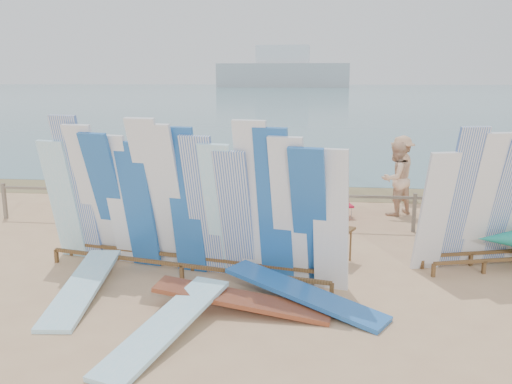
# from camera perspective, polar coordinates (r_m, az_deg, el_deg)

# --- Properties ---
(ground) EXTENTS (160.00, 160.00, 0.00)m
(ground) POSITION_cam_1_polar(r_m,az_deg,el_deg) (10.15, -4.07, -8.13)
(ground) COLOR tan
(ground) RESTS_ON ground
(ocean) EXTENTS (320.00, 240.00, 0.02)m
(ocean) POSITION_cam_1_polar(r_m,az_deg,el_deg) (137.41, 6.27, 10.49)
(ocean) COLOR slate
(ocean) RESTS_ON ground
(wet_sand_strip) EXTENTS (40.00, 2.60, 0.01)m
(wet_sand_strip) POSITION_cam_1_polar(r_m,az_deg,el_deg) (17.02, 0.53, 0.17)
(wet_sand_strip) COLOR olive
(wet_sand_strip) RESTS_ON ground
(distant_ship) EXTENTS (45.00, 8.00, 14.00)m
(distant_ship) POSITION_cam_1_polar(r_m,az_deg,el_deg) (189.87, 2.82, 12.55)
(distant_ship) COLOR #999EA3
(distant_ship) RESTS_ON ocean
(fence) EXTENTS (12.08, 0.08, 0.90)m
(fence) POSITION_cam_1_polar(r_m,az_deg,el_deg) (12.81, -1.57, -0.89)
(fence) COLOR gray
(fence) RESTS_ON ground
(main_surfboard_rack) EXTENTS (5.73, 1.84, 2.84)m
(main_surfboard_rack) POSITION_cam_1_polar(r_m,az_deg,el_deg) (9.59, -7.48, -1.45)
(main_surfboard_rack) COLOR brown
(main_surfboard_rack) RESTS_ON ground
(side_surfboard_rack) EXTENTS (2.41, 1.31, 2.69)m
(side_surfboard_rack) POSITION_cam_1_polar(r_m,az_deg,el_deg) (10.59, 22.72, -1.37)
(side_surfboard_rack) COLOR brown
(side_surfboard_rack) RESTS_ON ground
(vendor_table) EXTENTS (0.97, 0.84, 1.08)m
(vendor_table) POSITION_cam_1_polar(r_m,az_deg,el_deg) (10.54, 7.81, -5.38)
(vendor_table) COLOR brown
(vendor_table) RESTS_ON ground
(flat_board_c) EXTENTS (2.73, 0.77, 0.38)m
(flat_board_c) POSITION_cam_1_polar(r_m,az_deg,el_deg) (8.43, -1.47, -12.45)
(flat_board_c) COLOR brown
(flat_board_c) RESTS_ON ground
(flat_board_a) EXTENTS (0.84, 2.74, 0.34)m
(flat_board_a) POSITION_cam_1_polar(r_m,az_deg,el_deg) (9.40, -17.74, -10.39)
(flat_board_a) COLOR #99DEF5
(flat_board_a) RESTS_ON ground
(flat_board_d) EXTENTS (2.63, 1.77, 0.41)m
(flat_board_d) POSITION_cam_1_polar(r_m,az_deg,el_deg) (8.66, 5.05, -11.82)
(flat_board_d) COLOR #2360B0
(flat_board_d) RESTS_ON ground
(flat_board_b) EXTENTS (1.32, 2.74, 0.38)m
(flat_board_b) POSITION_cam_1_polar(r_m,az_deg,el_deg) (7.77, -9.36, -14.86)
(flat_board_b) COLOR #99DEF5
(flat_board_b) RESTS_ON ground
(beach_chair_left) EXTENTS (0.69, 0.71, 0.94)m
(beach_chair_left) POSITION_cam_1_polar(r_m,az_deg,el_deg) (13.22, 4.31, -2.10)
(beach_chair_left) COLOR red
(beach_chair_left) RESTS_ON ground
(beach_chair_right) EXTENTS (0.66, 0.67, 0.84)m
(beach_chair_right) POSITION_cam_1_polar(r_m,az_deg,el_deg) (13.93, 8.90, -1.61)
(beach_chair_right) COLOR red
(beach_chair_right) RESTS_ON ground
(stroller) EXTENTS (0.54, 0.77, 1.05)m
(stroller) POSITION_cam_1_polar(r_m,az_deg,el_deg) (13.52, 2.97, -1.12)
(stroller) COLOR red
(stroller) RESTS_ON ground
(beachgoer_3) EXTENTS (1.05, 1.19, 1.75)m
(beachgoer_3) POSITION_cam_1_polar(r_m,az_deg,el_deg) (14.87, -6.98, 1.79)
(beachgoer_3) COLOR tan
(beachgoer_3) RESTS_ON ground
(beachgoer_10) EXTENTS (0.74, 1.01, 1.58)m
(beachgoer_10) POSITION_cam_1_polar(r_m,az_deg,el_deg) (14.51, 22.51, 0.35)
(beachgoer_10) COLOR #8C6042
(beachgoer_10) RESTS_ON ground
(beachgoer_9) EXTENTS (0.93, 1.30, 1.87)m
(beachgoer_9) POSITION_cam_1_polar(r_m,az_deg,el_deg) (16.06, 15.07, 2.43)
(beachgoer_9) COLOR tan
(beachgoer_9) RESTS_ON ground
(beachgoer_2) EXTENTS (0.87, 0.44, 1.75)m
(beachgoer_2) POSITION_cam_1_polar(r_m,az_deg,el_deg) (15.27, -10.92, 1.92)
(beachgoer_2) COLOR beige
(beachgoer_2) RESTS_ON ground
(beachgoer_4) EXTENTS (1.02, 0.48, 1.71)m
(beachgoer_4) POSITION_cam_1_polar(r_m,az_deg,el_deg) (15.08, -0.24, 1.94)
(beachgoer_4) COLOR #8C6042
(beachgoer_4) RESTS_ON ground
(beachgoer_5) EXTENTS (1.51, 0.64, 1.58)m
(beachgoer_5) POSITION_cam_1_polar(r_m,az_deg,el_deg) (15.77, -0.98, 2.15)
(beachgoer_5) COLOR beige
(beachgoer_5) RESTS_ON ground
(beachgoer_8) EXTENTS (0.99, 0.93, 1.89)m
(beachgoer_8) POSITION_cam_1_polar(r_m,az_deg,el_deg) (14.31, 14.49, 1.37)
(beachgoer_8) COLOR beige
(beachgoer_8) RESTS_ON ground
(beachgoer_1) EXTENTS (0.61, 0.71, 1.72)m
(beachgoer_1) POSITION_cam_1_polar(r_m,az_deg,el_deg) (17.03, -17.16, 2.58)
(beachgoer_1) COLOR #8C6042
(beachgoer_1) RESTS_ON ground
(beachgoer_0) EXTENTS (0.71, 0.90, 1.66)m
(beachgoer_0) POSITION_cam_1_polar(r_m,az_deg,el_deg) (15.64, -13.58, 1.87)
(beachgoer_0) COLOR tan
(beachgoer_0) RESTS_ON ground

